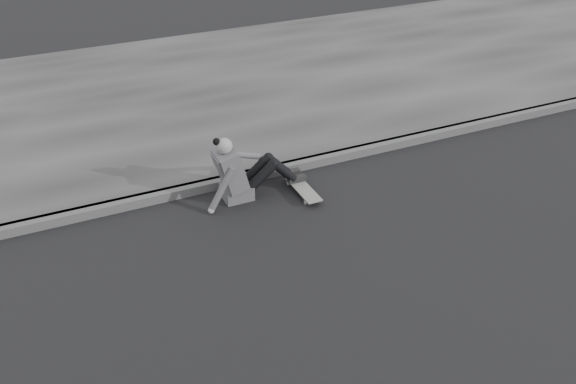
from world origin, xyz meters
name	(u,v)px	position (x,y,z in m)	size (l,w,h in m)	color
ground	(535,235)	(0.00, 0.00, 0.00)	(80.00, 80.00, 0.00)	black
curb	(410,140)	(0.00, 2.58, 0.06)	(24.00, 0.16, 0.12)	#505050
sidewalk	(317,73)	(0.00, 5.60, 0.06)	(24.00, 6.00, 0.12)	#3C3C3C
skateboard	(302,188)	(-2.05, 1.99, 0.07)	(0.20, 0.78, 0.09)	#A3A39E
seated_woman	(241,172)	(-2.78, 2.23, 0.36)	(1.38, 0.46, 0.88)	#535356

